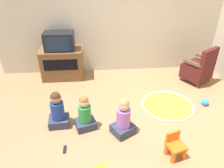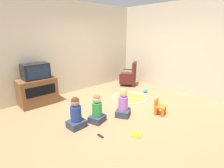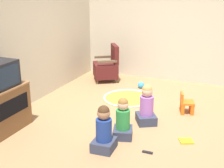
# 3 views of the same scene
# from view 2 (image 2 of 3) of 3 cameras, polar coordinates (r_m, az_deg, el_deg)

# --- Properties ---
(ground_plane) EXTENTS (30.00, 30.00, 0.00)m
(ground_plane) POSITION_cam_2_polar(r_m,az_deg,el_deg) (4.56, 3.82, -8.38)
(ground_plane) COLOR #9E754C
(wall_back) EXTENTS (5.49, 0.12, 2.84)m
(wall_back) POSITION_cam_2_polar(r_m,az_deg,el_deg) (5.77, -14.16, 11.13)
(wall_back) COLOR beige
(wall_back) RESTS_ON ground_plane
(wall_right) EXTENTS (0.12, 5.27, 2.84)m
(wall_right) POSITION_cam_2_polar(r_m,az_deg,el_deg) (5.99, 23.33, 10.48)
(wall_right) COLOR beige
(wall_right) RESTS_ON ground_plane
(tv_cabinet) EXTENTS (0.97, 0.56, 0.73)m
(tv_cabinet) POSITION_cam_2_polar(r_m,az_deg,el_deg) (5.18, -23.12, -2.12)
(tv_cabinet) COLOR brown
(tv_cabinet) RESTS_ON ground_plane
(television) EXTENTS (0.66, 0.41, 0.41)m
(television) POSITION_cam_2_polar(r_m,az_deg,el_deg) (5.01, -23.69, 3.85)
(television) COLOR black
(television) RESTS_ON tv_cabinet
(black_armchair) EXTENTS (0.77, 0.76, 0.88)m
(black_armchair) POSITION_cam_2_polar(r_m,az_deg,el_deg) (6.52, 5.55, 2.55)
(black_armchair) COLOR brown
(black_armchair) RESTS_ON ground_plane
(yellow_kid_chair) EXTENTS (0.31, 0.30, 0.39)m
(yellow_kid_chair) POSITION_cam_2_polar(r_m,az_deg,el_deg) (4.40, 15.27, -7.50)
(yellow_kid_chair) COLOR orange
(yellow_kid_chair) RESTS_ON ground_plane
(play_mat) EXTENTS (1.04, 1.04, 0.04)m
(play_mat) POSITION_cam_2_polar(r_m,az_deg,el_deg) (5.36, 5.69, -4.41)
(play_mat) COLOR gold
(play_mat) RESTS_ON ground_plane
(child_watching_left) EXTENTS (0.37, 0.32, 0.68)m
(child_watching_left) POSITION_cam_2_polar(r_m,az_deg,el_deg) (3.73, -11.70, -9.70)
(child_watching_left) COLOR #33384C
(child_watching_left) RESTS_ON ground_plane
(child_watching_center) EXTENTS (0.46, 0.44, 0.69)m
(child_watching_center) POSITION_cam_2_polar(r_m,az_deg,el_deg) (4.14, 3.65, -6.56)
(child_watching_center) COLOR #33384C
(child_watching_center) RESTS_ON ground_plane
(child_watching_right) EXTENTS (0.40, 0.37, 0.65)m
(child_watching_right) POSITION_cam_2_polar(r_m,az_deg,el_deg) (3.89, -4.90, -8.49)
(child_watching_right) COLOR #33384C
(child_watching_right) RESTS_ON ground_plane
(toy_ball) EXTENTS (0.14, 0.14, 0.14)m
(toy_ball) POSITION_cam_2_polar(r_m,az_deg,el_deg) (5.87, 10.85, -2.09)
(toy_ball) COLOR #3399E5
(toy_ball) RESTS_ON ground_plane
(book) EXTENTS (0.24, 0.25, 0.02)m
(book) POSITION_cam_2_polar(r_m,az_deg,el_deg) (3.56, 7.97, -16.06)
(book) COLOR gold
(book) RESTS_ON ground_plane
(remote_control) EXTENTS (0.05, 0.15, 0.02)m
(remote_control) POSITION_cam_2_polar(r_m,az_deg,el_deg) (3.51, -3.83, -16.56)
(remote_control) COLOR black
(remote_control) RESTS_ON ground_plane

